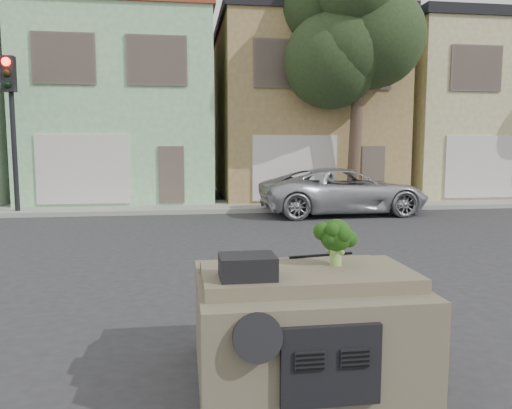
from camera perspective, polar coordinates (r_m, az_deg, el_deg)
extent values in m
plane|color=#303033|center=(7.91, 0.13, -9.82)|extent=(120.00, 120.00, 0.00)
cube|color=gray|center=(18.17, -4.71, -0.21)|extent=(40.00, 3.00, 0.15)
cube|color=#99D69A|center=(22.19, -14.68, 10.42)|extent=(7.20, 8.20, 7.55)
cube|color=#997E4C|center=(22.64, 4.88, 10.53)|extent=(7.20, 8.20, 7.55)
cube|color=#C6BD85|center=(25.41, 21.83, 9.66)|extent=(7.20, 8.20, 7.55)
imported|color=#B2B4B9|center=(16.84, 9.95, -1.09)|extent=(5.62, 2.78, 1.53)
cube|color=black|center=(17.84, -26.06, 6.98)|extent=(0.40, 0.40, 5.10)
cube|color=#24351A|center=(18.46, 11.40, 12.78)|extent=(4.40, 4.00, 8.50)
cube|color=brown|center=(4.94, 5.37, -13.34)|extent=(2.00, 1.80, 1.12)
cube|color=black|center=(4.31, -0.99, -7.11)|extent=(0.48, 0.38, 0.20)
cube|color=black|center=(5.20, 7.47, -5.78)|extent=(0.69, 0.15, 0.02)
cube|color=#16360C|center=(4.80, 9.13, -4.22)|extent=(0.45, 0.45, 0.45)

